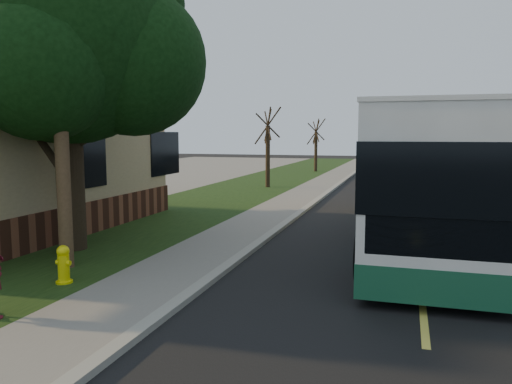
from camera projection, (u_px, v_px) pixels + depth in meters
ground at (188, 299)px, 8.89m from camera, size 120.00×120.00×0.00m
road at (415, 219)px, 17.25m from camera, size 8.00×80.00×0.01m
curb at (301, 212)px, 18.39m from camera, size 0.25×80.00×0.12m
sidewalk at (275, 211)px, 18.68m from camera, size 2.00×80.00×0.08m
grass_verge at (189, 207)px, 19.68m from camera, size 5.00×80.00×0.07m
fire_hydrant at (64, 264)px, 9.58m from camera, size 0.32×0.32×0.74m
utility_pole at (57, 51)px, 10.24m from camera, size 2.86×3.21×9.07m
leafy_tree at (72, 40)px, 12.00m from camera, size 6.30×6.00×7.80m
bare_tree_near at (268, 148)px, 26.76m from camera, size 1.38×1.21×4.31m
bare_tree_far at (316, 146)px, 38.04m from camera, size 1.38×1.21×4.03m
traffic_signal at (367, 131)px, 40.71m from camera, size 0.18×0.22×5.50m
transit_bus at (428, 172)px, 13.89m from camera, size 3.00×13.02×3.52m
distant_car at (387, 167)px, 31.48m from camera, size 2.56×5.02×1.64m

